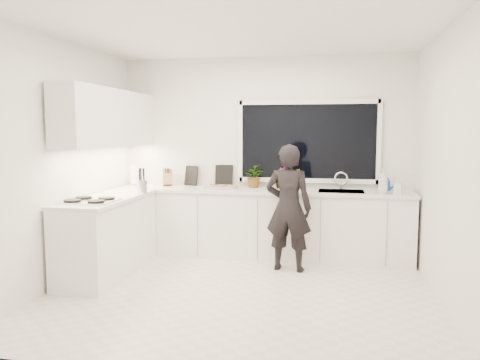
# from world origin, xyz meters

# --- Properties ---
(floor) EXTENTS (4.00, 3.50, 0.02)m
(floor) POSITION_xyz_m (0.00, 0.00, -0.01)
(floor) COLOR beige
(floor) RESTS_ON ground
(wall_back) EXTENTS (4.00, 0.02, 2.70)m
(wall_back) POSITION_xyz_m (0.00, 1.76, 1.35)
(wall_back) COLOR white
(wall_back) RESTS_ON ground
(wall_left) EXTENTS (0.02, 3.50, 2.70)m
(wall_left) POSITION_xyz_m (-2.01, 0.00, 1.35)
(wall_left) COLOR white
(wall_left) RESTS_ON ground
(wall_right) EXTENTS (0.02, 3.50, 2.70)m
(wall_right) POSITION_xyz_m (2.01, 0.00, 1.35)
(wall_right) COLOR white
(wall_right) RESTS_ON ground
(ceiling) EXTENTS (4.00, 3.50, 0.02)m
(ceiling) POSITION_xyz_m (0.00, 0.00, 2.71)
(ceiling) COLOR white
(ceiling) RESTS_ON wall_back
(window) EXTENTS (1.80, 0.02, 1.00)m
(window) POSITION_xyz_m (0.60, 1.73, 1.55)
(window) COLOR black
(window) RESTS_ON wall_back
(base_cabinets_back) EXTENTS (3.92, 0.58, 0.88)m
(base_cabinets_back) POSITION_xyz_m (0.00, 1.45, 0.44)
(base_cabinets_back) COLOR white
(base_cabinets_back) RESTS_ON floor
(base_cabinets_left) EXTENTS (0.58, 1.60, 0.88)m
(base_cabinets_left) POSITION_xyz_m (-1.67, 0.35, 0.44)
(base_cabinets_left) COLOR white
(base_cabinets_left) RESTS_ON floor
(countertop_back) EXTENTS (3.94, 0.62, 0.04)m
(countertop_back) POSITION_xyz_m (0.00, 1.44, 0.90)
(countertop_back) COLOR silver
(countertop_back) RESTS_ON base_cabinets_back
(countertop_left) EXTENTS (0.62, 1.60, 0.04)m
(countertop_left) POSITION_xyz_m (-1.67, 0.35, 0.90)
(countertop_left) COLOR silver
(countertop_left) RESTS_ON base_cabinets_left
(upper_cabinets) EXTENTS (0.34, 2.10, 0.70)m
(upper_cabinets) POSITION_xyz_m (-1.79, 0.70, 1.85)
(upper_cabinets) COLOR white
(upper_cabinets) RESTS_ON wall_left
(sink) EXTENTS (0.58, 0.42, 0.14)m
(sink) POSITION_xyz_m (1.05, 1.45, 0.87)
(sink) COLOR silver
(sink) RESTS_ON countertop_back
(faucet) EXTENTS (0.03, 0.03, 0.22)m
(faucet) POSITION_xyz_m (1.05, 1.65, 1.03)
(faucet) COLOR silver
(faucet) RESTS_ON countertop_back
(stovetop) EXTENTS (0.56, 0.48, 0.03)m
(stovetop) POSITION_xyz_m (-1.69, -0.00, 0.94)
(stovetop) COLOR black
(stovetop) RESTS_ON countertop_left
(person) EXTENTS (0.60, 0.43, 1.54)m
(person) POSITION_xyz_m (0.42, 0.90, 0.77)
(person) COLOR black
(person) RESTS_ON floor
(pizza_tray) EXTENTS (0.43, 0.32, 0.03)m
(pizza_tray) POSITION_xyz_m (-0.54, 1.42, 0.94)
(pizza_tray) COLOR #BABABE
(pizza_tray) RESTS_ON countertop_back
(pizza) EXTENTS (0.39, 0.28, 0.01)m
(pizza) POSITION_xyz_m (-0.54, 1.42, 0.95)
(pizza) COLOR #A9161D
(pizza) RESTS_ON pizza_tray
(watering_can) EXTENTS (0.17, 0.17, 0.13)m
(watering_can) POSITION_xyz_m (1.61, 1.61, 0.98)
(watering_can) COLOR blue
(watering_can) RESTS_ON countertop_back
(paper_towel_roll) EXTENTS (0.14, 0.14, 0.26)m
(paper_towel_roll) POSITION_xyz_m (-1.85, 1.55, 1.05)
(paper_towel_roll) COLOR white
(paper_towel_roll) RESTS_ON countertop_back
(knife_block) EXTENTS (0.16, 0.14, 0.22)m
(knife_block) POSITION_xyz_m (-1.36, 1.59, 1.03)
(knife_block) COLOR olive
(knife_block) RESTS_ON countertop_back
(utensil_crock) EXTENTS (0.16, 0.16, 0.16)m
(utensil_crock) POSITION_xyz_m (-1.41, 0.80, 1.00)
(utensil_crock) COLOR silver
(utensil_crock) RESTS_ON countertop_left
(picture_frame_large) EXTENTS (0.21, 0.10, 0.28)m
(picture_frame_large) POSITION_xyz_m (-1.04, 1.69, 1.06)
(picture_frame_large) COLOR black
(picture_frame_large) RESTS_ON countertop_back
(picture_frame_small) EXTENTS (0.25, 0.04, 0.30)m
(picture_frame_small) POSITION_xyz_m (-0.56, 1.69, 1.07)
(picture_frame_small) COLOR black
(picture_frame_small) RESTS_ON countertop_back
(herb_plants) EXTENTS (0.85, 0.37, 0.31)m
(herb_plants) POSITION_xyz_m (0.03, 1.61, 1.07)
(herb_plants) COLOR #26662D
(herb_plants) RESTS_ON countertop_back
(soap_bottles) EXTENTS (0.31, 0.16, 0.31)m
(soap_bottles) POSITION_xyz_m (1.60, 1.30, 1.06)
(soap_bottles) COLOR #D8BF66
(soap_bottles) RESTS_ON countertop_back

